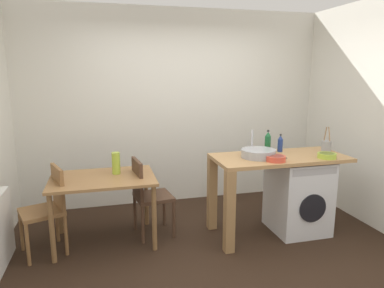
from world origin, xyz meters
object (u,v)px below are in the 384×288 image
(dining_table, at_px, (103,186))
(chair_opposite, at_px, (147,193))
(colander, at_px, (327,155))
(bottle_tall_green, at_px, (268,142))
(washing_machine, at_px, (298,195))
(chair_person_seat, at_px, (49,205))
(mixing_bowl, at_px, (276,158))
(vase, at_px, (116,163))
(bottle_squat_brown, at_px, (280,144))
(utensil_crock, at_px, (326,146))

(dining_table, xyz_separation_m, chair_opposite, (0.48, 0.04, -0.14))
(colander, bearing_deg, dining_table, 168.43)
(bottle_tall_green, bearing_deg, washing_machine, -40.52)
(chair_person_seat, height_order, washing_machine, chair_person_seat)
(dining_table, xyz_separation_m, chair_person_seat, (-0.55, -0.07, -0.14))
(mixing_bowl, bearing_deg, washing_machine, 25.21)
(chair_person_seat, bearing_deg, colander, -117.89)
(bottle_tall_green, bearing_deg, colander, -44.26)
(colander, relative_size, vase, 0.83)
(chair_opposite, xyz_separation_m, colander, (1.92, -0.53, 0.44))
(dining_table, relative_size, chair_person_seat, 1.22)
(bottle_tall_green, bearing_deg, mixing_bowl, -105.94)
(chair_opposite, bearing_deg, bottle_tall_green, 79.66)
(mixing_bowl, relative_size, vase, 0.87)
(chair_person_seat, relative_size, washing_machine, 1.05)
(chair_person_seat, distance_m, bottle_squat_brown, 2.65)
(bottle_tall_green, distance_m, mixing_bowl, 0.47)
(utensil_crock, xyz_separation_m, vase, (-2.42, 0.32, -0.13))
(utensil_crock, bearing_deg, washing_machine, -171.90)
(chair_opposite, bearing_deg, washing_machine, 71.91)
(dining_table, bearing_deg, chair_opposite, 4.78)
(chair_person_seat, relative_size, utensil_crock, 3.00)
(chair_opposite, bearing_deg, dining_table, -93.08)
(mixing_bowl, xyz_separation_m, vase, (-1.63, 0.57, -0.09))
(colander, bearing_deg, bottle_squat_brown, 129.22)
(colander, bearing_deg, washing_machine, 130.74)
(utensil_crock, bearing_deg, bottle_squat_brown, 164.12)
(bottle_tall_green, relative_size, vase, 1.07)
(chair_opposite, distance_m, utensil_crock, 2.17)
(washing_machine, distance_m, colander, 0.59)
(washing_machine, height_order, bottle_squat_brown, bottle_squat_brown)
(mixing_bowl, bearing_deg, vase, 160.78)
(bottle_squat_brown, bearing_deg, chair_person_seat, -179.93)
(dining_table, distance_m, bottle_tall_green, 1.95)
(dining_table, bearing_deg, vase, 33.69)
(bottle_squat_brown, height_order, vase, bottle_squat_brown)
(bottle_tall_green, bearing_deg, vase, 176.02)
(washing_machine, bearing_deg, mixing_bowl, -154.79)
(chair_person_seat, height_order, chair_opposite, same)
(bottle_squat_brown, bearing_deg, vase, 174.84)
(chair_person_seat, height_order, vase, vase)
(chair_opposite, height_order, bottle_squat_brown, bottle_squat_brown)
(dining_table, height_order, bottle_squat_brown, bottle_squat_brown)
(chair_person_seat, height_order, colander, colander)
(bottle_squat_brown, relative_size, colander, 1.05)
(mixing_bowl, xyz_separation_m, utensil_crock, (0.79, 0.25, 0.04))
(bottle_tall_green, xyz_separation_m, bottle_squat_brown, (0.14, -0.05, -0.02))
(bottle_tall_green, relative_size, utensil_crock, 0.86)
(chair_person_seat, bearing_deg, washing_machine, -113.96)
(chair_person_seat, distance_m, vase, 0.80)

